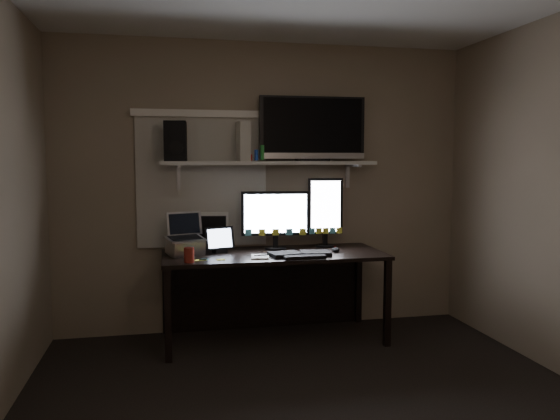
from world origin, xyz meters
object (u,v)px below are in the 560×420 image
object	(u,v)px
monitor_portrait	(325,212)
tablet	(220,240)
cup	(189,255)
mouse	(336,250)
speaker	(176,141)
game_console	(243,141)
desk	(271,271)
monitor_landscape	(275,220)
tv	(312,129)
laptop	(185,235)
keyboard	(301,254)

from	to	relation	value
monitor_portrait	tablet	size ratio (longest dim) A/B	2.48
monitor_portrait	cup	size ratio (longest dim) A/B	5.48
mouse	speaker	distance (m)	1.58
monitor_portrait	cup	world-z (taller)	monitor_portrait
speaker	cup	bearing A→B (deg)	-76.15
monitor_portrait	game_console	xyz separation A→B (m)	(-0.72, -0.03, 0.61)
desk	speaker	distance (m)	1.33
monitor_landscape	tablet	distance (m)	0.51
speaker	game_console	bearing A→B (deg)	4.90
mouse	game_console	size ratio (longest dim) A/B	0.32
cup	speaker	size ratio (longest dim) A/B	0.35
tv	laptop	bearing A→B (deg)	-168.44
speaker	tv	bearing A→B (deg)	7.58
desk	game_console	xyz separation A→B (m)	(-0.22, 0.06, 1.09)
game_console	speaker	world-z (taller)	game_console
keyboard	laptop	world-z (taller)	laptop
keyboard	tv	world-z (taller)	tv
desk	laptop	size ratio (longest dim) A/B	5.43
cup	speaker	xyz separation A→B (m)	(-0.08, 0.46, 0.85)
laptop	tv	bearing A→B (deg)	-9.00
tv	game_console	size ratio (longest dim) A/B	2.80
mouse	game_console	world-z (taller)	game_console
tablet	speaker	size ratio (longest dim) A/B	0.77
mouse	tv	distance (m)	1.06
keyboard	tv	size ratio (longest dim) A/B	0.55
keyboard	game_console	size ratio (longest dim) A/B	1.53
keyboard	game_console	world-z (taller)	game_console
monitor_landscape	game_console	distance (m)	0.71
keyboard	tablet	bearing A→B (deg)	155.89
keyboard	monitor_portrait	bearing A→B (deg)	49.29
game_console	speaker	size ratio (longest dim) A/B	1.02
keyboard	cup	distance (m)	0.89
desk	mouse	size ratio (longest dim) A/B	17.37
laptop	speaker	world-z (taller)	speaker
keyboard	cup	bearing A→B (deg)	-173.99
monitor_landscape	cup	distance (m)	0.90
desk	speaker	xyz separation A→B (m)	(-0.77, 0.06, 1.09)
monitor_landscape	mouse	world-z (taller)	monitor_landscape
desk	monitor_portrait	xyz separation A→B (m)	(0.50, 0.10, 0.48)
monitor_portrait	tv	world-z (taller)	tv
mouse	laptop	distance (m)	1.24
tv	tablet	bearing A→B (deg)	-168.25
monitor_portrait	mouse	world-z (taller)	monitor_portrait
keyboard	cup	world-z (taller)	cup
monitor_portrait	tablet	distance (m)	0.96
cup	tv	xyz separation A→B (m)	(1.09, 0.52, 0.97)
desk	tv	bearing A→B (deg)	17.55
keyboard	cup	size ratio (longest dim) A/B	4.49
tablet	tv	distance (m)	1.24
desk	monitor_landscape	xyz separation A→B (m)	(0.05, 0.05, 0.43)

